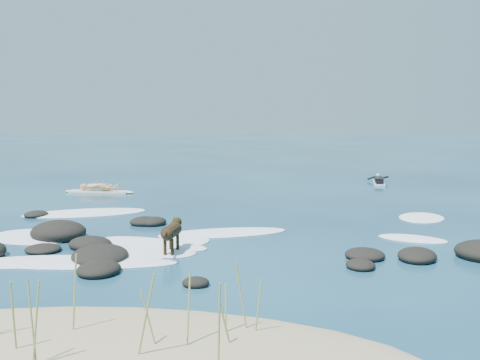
# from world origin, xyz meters

# --- Properties ---
(ground) EXTENTS (160.00, 160.00, 0.00)m
(ground) POSITION_xyz_m (0.00, 0.00, 0.00)
(ground) COLOR #0A2642
(ground) RESTS_ON ground
(dune_grass) EXTENTS (3.71, 1.59, 1.24)m
(dune_grass) POSITION_xyz_m (0.36, -7.92, 0.65)
(dune_grass) COLOR olive
(dune_grass) RESTS_ON ground
(reef_rocks) EXTENTS (15.24, 6.99, 0.60)m
(reef_rocks) POSITION_xyz_m (-1.18, -2.30, 0.10)
(reef_rocks) COLOR black
(reef_rocks) RESTS_ON ground
(breaking_foam) EXTENTS (13.51, 7.82, 0.12)m
(breaking_foam) POSITION_xyz_m (-1.08, -0.88, 0.01)
(breaking_foam) COLOR white
(breaking_foam) RESTS_ON ground
(standing_surfer_rig) EXTENTS (2.91, 0.63, 1.66)m
(standing_surfer_rig) POSITION_xyz_m (-5.18, 6.53, 0.65)
(standing_surfer_rig) COLOR beige
(standing_surfer_rig) RESTS_ON ground
(paddling_surfer_rig) EXTENTS (0.99, 2.22, 0.38)m
(paddling_surfer_rig) POSITION_xyz_m (6.51, 10.54, 0.13)
(paddling_surfer_rig) COLOR white
(paddling_surfer_rig) RESTS_ON ground
(dog) EXTENTS (0.37, 1.26, 0.80)m
(dog) POSITION_xyz_m (-0.19, -2.49, 0.53)
(dog) COLOR black
(dog) RESTS_ON ground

